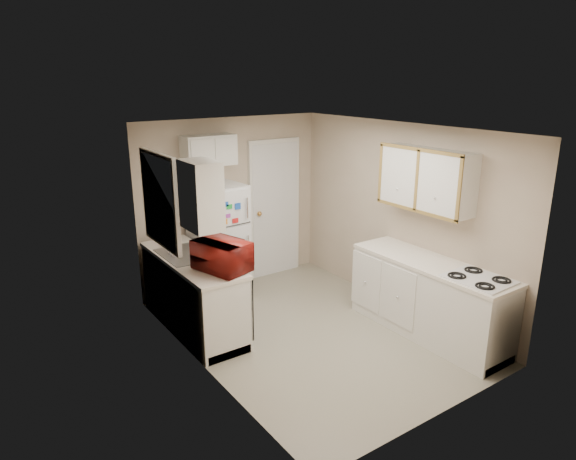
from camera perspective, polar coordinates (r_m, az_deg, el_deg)
floor at (r=6.27m, az=2.65°, el=-11.22°), size 3.80×3.80×0.00m
ceiling at (r=5.56m, az=2.99°, el=11.16°), size 3.80×3.80×0.00m
wall_left at (r=5.12m, az=-9.77°, el=-3.42°), size 3.80×3.80×0.00m
wall_right at (r=6.71m, az=12.35°, el=1.37°), size 3.80×3.80×0.00m
wall_back at (r=7.34m, az=-6.24°, el=3.00°), size 2.80×2.80×0.00m
wall_front at (r=4.54m, az=17.63°, el=-6.68°), size 2.80×2.80×0.00m
left_counter at (r=6.27m, az=-10.48°, el=-6.93°), size 0.60×1.80×0.90m
dishwasher at (r=5.88m, az=-5.44°, el=-7.96°), size 0.03×0.58×0.72m
sink at (r=6.25m, az=-11.25°, el=-3.01°), size 0.54×0.74×0.16m
microwave at (r=5.63m, az=-7.29°, el=-3.00°), size 0.67×0.49×0.40m
soap_bottle at (r=6.49m, az=-12.97°, el=-1.05°), size 0.09×0.09×0.18m
window_blinds at (r=5.95m, az=-13.95°, el=3.24°), size 0.10×0.98×1.08m
upper_cabinet_left at (r=5.20m, az=-9.64°, el=3.82°), size 0.30×0.45×0.70m
refrigerator at (r=7.00m, az=-7.70°, el=-1.30°), size 0.70×0.68×1.57m
cabinet_over_fridge at (r=6.88m, az=-8.80°, el=8.75°), size 0.70×0.30×0.40m
interior_door at (r=7.70m, az=-1.48°, el=2.37°), size 0.86×0.06×2.08m
right_counter at (r=6.26m, az=15.37°, el=-7.33°), size 0.60×2.00×0.90m
stove at (r=5.94m, az=19.92°, el=-9.78°), size 0.54×0.66×0.78m
upper_cabinet_right at (r=6.15m, az=15.13°, el=5.50°), size 0.30×1.20×0.70m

